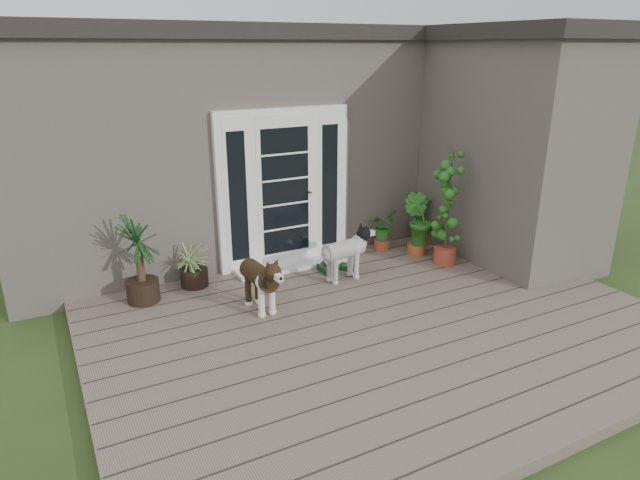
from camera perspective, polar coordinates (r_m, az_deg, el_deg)
name	(u,v)px	position (r m, az deg, el deg)	size (l,w,h in m)	color
deck	(385,329)	(6.25, 6.70, -9.07)	(6.20, 4.60, 0.12)	#6B5B4C
house_main	(244,140)	(9.41, -7.87, 10.22)	(7.40, 4.00, 3.10)	#665E54
roof_main	(239,34)	(9.29, -8.37, 20.31)	(7.60, 4.20, 0.20)	#2D2826
house_wing	(515,156)	(8.39, 19.48, 8.19)	(1.60, 2.40, 3.10)	#665E54
roof_wing	(530,32)	(8.26, 20.83, 19.46)	(1.80, 2.60, 0.20)	#2D2826
door_unit	(284,188)	(7.54, -3.71, 5.33)	(1.90, 0.14, 2.15)	white
door_step	(292,265)	(7.69, -2.93, -2.59)	(1.60, 0.40, 0.05)	white
brindle_dog	(260,285)	(6.38, -6.25, -4.62)	(0.33, 0.76, 0.64)	#392815
white_dog	(343,258)	(7.17, 2.44, -1.84)	(0.32, 0.74, 0.62)	silver
spider_plant	(193,263)	(7.16, -12.96, -2.34)	(0.58, 0.58, 0.62)	#768D57
yucca	(140,260)	(6.82, -18.14, -1.96)	(0.73, 0.73, 1.06)	black
herb_a	(382,233)	(8.32, 6.45, 0.70)	(0.40, 0.40, 0.51)	#204D16
herb_b	(417,232)	(8.17, 10.02, 0.82)	(0.45, 0.45, 0.68)	#184D16
herb_c	(422,225)	(8.68, 10.51, 1.57)	(0.38, 0.38, 0.58)	#29661D
sapling	(448,207)	(7.75, 13.12, 3.33)	(0.48, 0.48, 1.65)	#185619
clog_left	(349,268)	(7.55, 3.05, -2.88)	(0.14, 0.30, 0.09)	#15361C
clog_right	(325,269)	(7.50, 0.53, -2.96)	(0.16, 0.34, 0.10)	black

